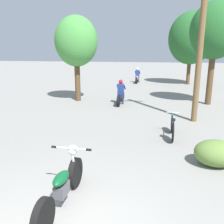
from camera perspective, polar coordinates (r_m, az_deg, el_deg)
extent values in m
cylinder|color=brown|center=(10.44, 20.66, 16.54)|extent=(0.24, 0.24, 6.94)
cylinder|color=#513A23|center=(14.27, 22.60, 7.95)|extent=(0.32, 0.32, 3.15)
ellipsoid|color=#235B28|center=(14.24, 23.58, 17.57)|extent=(2.62, 2.36, 3.01)
cylinder|color=#513A23|center=(22.45, 17.98, 9.87)|extent=(0.32, 0.32, 2.75)
ellipsoid|color=#235B28|center=(22.42, 18.52, 16.50)|extent=(3.87, 3.49, 4.45)
cylinder|color=#513A23|center=(14.38, -8.30, 7.99)|extent=(0.32, 0.32, 2.68)
ellipsoid|color=#42893D|center=(14.29, -8.63, 16.48)|extent=(2.48, 2.23, 2.85)
ellipsoid|color=#5B7A38|center=(6.86, 23.68, -9.04)|extent=(1.10, 0.88, 0.70)
cylinder|color=black|center=(5.48, -8.82, -14.18)|extent=(0.12, 0.67, 0.67)
cylinder|color=black|center=(4.34, -16.21, -23.28)|extent=(0.12, 0.67, 0.67)
ellipsoid|color=#0C4723|center=(4.74, -12.17, -15.35)|extent=(0.24, 0.55, 0.18)
cube|color=#4C4C51|center=(4.86, -12.02, -17.74)|extent=(0.20, 0.36, 0.24)
cylinder|color=silver|center=(5.26, -9.30, -11.51)|extent=(0.06, 0.23, 0.67)
cylinder|color=silver|center=(5.04, -9.81, -8.60)|extent=(0.76, 0.04, 0.04)
cylinder|color=black|center=(5.19, -13.75, -8.15)|extent=(0.11, 0.05, 0.05)
cylinder|color=black|center=(4.93, -5.65, -9.03)|extent=(0.11, 0.05, 0.05)
sphere|color=silver|center=(5.15, -9.41, -9.04)|extent=(0.22, 0.22, 0.22)
cylinder|color=black|center=(14.18, 2.56, 3.84)|extent=(0.12, 0.62, 0.62)
cylinder|color=black|center=(12.83, 1.59, 2.70)|extent=(0.12, 0.62, 0.62)
cube|color=navy|center=(13.47, 2.10, 4.05)|extent=(0.20, 0.90, 0.28)
cylinder|color=silver|center=(13.98, 2.53, 6.43)|extent=(0.50, 0.03, 0.03)
cylinder|color=#282D3D|center=(13.48, 1.52, 3.30)|extent=(0.11, 0.11, 0.63)
cylinder|color=#282D3D|center=(13.44, 2.61, 3.26)|extent=(0.11, 0.11, 0.63)
cube|color=navy|center=(13.39, 2.11, 5.72)|extent=(0.34, 0.27, 0.54)
cylinder|color=navy|center=(13.57, 1.38, 6.07)|extent=(0.08, 0.43, 0.33)
cylinder|color=navy|center=(13.50, 3.06, 6.01)|extent=(0.08, 0.43, 0.33)
sphere|color=#B21919|center=(13.37, 2.15, 7.32)|extent=(0.23, 0.23, 0.23)
cylinder|color=black|center=(23.42, 6.28, 8.00)|extent=(0.12, 0.60, 0.60)
cylinder|color=black|center=(21.94, 5.91, 7.57)|extent=(0.12, 0.60, 0.60)
cube|color=silver|center=(22.66, 6.11, 8.24)|extent=(0.20, 0.96, 0.28)
cylinder|color=silver|center=(23.26, 6.30, 9.56)|extent=(0.50, 0.03, 0.03)
cylinder|color=#38383D|center=(22.64, 5.76, 7.82)|extent=(0.11, 0.11, 0.62)
cylinder|color=#38383D|center=(22.62, 6.42, 7.79)|extent=(0.11, 0.11, 0.62)
cube|color=navy|center=(22.60, 6.14, 9.27)|extent=(0.34, 0.27, 0.56)
cylinder|color=navy|center=(22.77, 5.67, 9.46)|extent=(0.08, 0.44, 0.34)
cylinder|color=navy|center=(22.74, 6.69, 9.42)|extent=(0.08, 0.44, 0.34)
sphere|color=white|center=(22.61, 6.17, 10.28)|extent=(0.25, 0.25, 0.25)
cylinder|color=black|center=(9.02, 14.19, -2.73)|extent=(0.04, 0.68, 0.68)
cylinder|color=black|center=(8.10, 14.47, -4.72)|extent=(0.04, 0.68, 0.68)
cylinder|color=#197FB2|center=(8.49, 14.42, -2.15)|extent=(0.04, 0.77, 0.04)
cylinder|color=#197FB2|center=(8.12, 14.53, -3.18)|extent=(0.03, 0.03, 0.41)
cube|color=black|center=(8.06, 14.62, -1.81)|extent=(0.10, 0.20, 0.05)
cylinder|color=#197FB2|center=(8.91, 14.29, -1.47)|extent=(0.03, 0.03, 0.44)
cylinder|color=silver|center=(8.85, 14.38, -0.10)|extent=(0.44, 0.03, 0.03)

